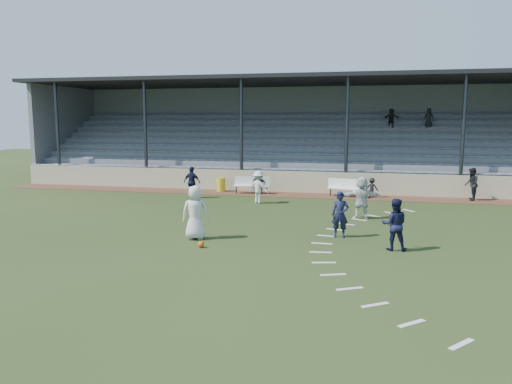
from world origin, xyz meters
The scene contains 19 objects.
ground centered at (0.00, 0.00, 0.00)m, with size 90.00×90.00×0.00m, color #263616.
cinder_track centered at (0.00, 10.50, 0.01)m, with size 34.00×2.00×0.02m, color #502E20.
retaining_wall centered at (0.00, 11.55, 0.60)m, with size 34.00×0.18×1.20m, color #BEB792.
bench_left centered at (-2.10, 10.53, 0.58)m, with size 2.04×0.72×0.95m.
bench_right centered at (3.08, 10.51, 0.58)m, with size 2.03×1.02×0.95m.
trash_bin centered at (-4.01, 10.87, 0.41)m, with size 0.49×0.49×0.78m, color gold.
football centered at (-0.92, -1.41, 0.11)m, with size 0.21×0.21×0.21m, color #E04D0D.
player_white_lead centered at (-1.50, -0.34, 0.94)m, with size 0.92×0.60×1.88m, color silver.
player_navy_lead centered at (3.37, 1.06, 0.81)m, with size 0.59×0.39×1.63m, color black.
player_navy_mid centered at (5.16, -0.31, 0.83)m, with size 0.81×0.63×1.66m, color black.
player_white_wing centered at (-1.02, 7.45, 0.81)m, with size 1.04×0.60×1.61m, color silver.
player_navy_wing centered at (-4.81, 8.28, 0.84)m, with size 0.98×0.41×1.67m, color black.
player_white_back centered at (4.02, 4.64, 0.90)m, with size 1.66×0.53×1.79m, color silver.
official centered at (9.39, 10.68, 0.86)m, with size 0.82×0.64×1.68m, color black.
sub_left_near centered at (-1.84, 10.44, 0.56)m, with size 0.39×0.26×1.07m, color black.
sub_left_far centered at (-1.57, 10.45, 0.53)m, with size 0.60×0.25×1.03m, color black.
sub_right centered at (4.44, 10.50, 0.54)m, with size 0.68×0.39×1.05m, color black.
grandstand centered at (0.01, 16.26, 2.20)m, with size 34.60×9.00×6.61m.
penalty_arc centered at (4.12, 0.00, 0.01)m, with size 3.89×14.63×0.01m.
Camera 1 is at (4.39, -16.35, 4.12)m, focal length 35.00 mm.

